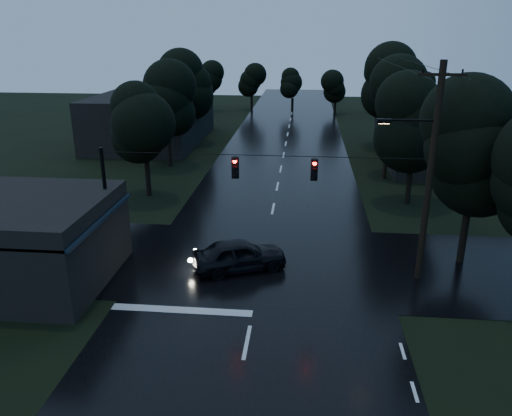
# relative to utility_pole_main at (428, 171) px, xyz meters

# --- Properties ---
(main_road) EXTENTS (12.00, 120.00, 0.02)m
(main_road) POSITION_rel_utility_pole_main_xyz_m (-7.41, 19.00, -5.26)
(main_road) COLOR black
(main_road) RESTS_ON ground
(cross_street) EXTENTS (60.00, 9.00, 0.02)m
(cross_street) POSITION_rel_utility_pole_main_xyz_m (-7.41, 1.00, -5.26)
(cross_street) COLOR black
(cross_street) RESTS_ON ground
(building_far_right) EXTENTS (10.00, 14.00, 4.40)m
(building_far_right) POSITION_rel_utility_pole_main_xyz_m (6.59, 23.00, -3.06)
(building_far_right) COLOR black
(building_far_right) RESTS_ON ground
(building_far_left) EXTENTS (10.00, 16.00, 5.00)m
(building_far_left) POSITION_rel_utility_pole_main_xyz_m (-21.41, 29.00, -2.76)
(building_far_left) COLOR black
(building_far_left) RESTS_ON ground
(utility_pole_main) EXTENTS (3.50, 0.30, 10.00)m
(utility_pole_main) POSITION_rel_utility_pole_main_xyz_m (0.00, 0.00, 0.00)
(utility_pole_main) COLOR black
(utility_pole_main) RESTS_ON ground
(utility_pole_far) EXTENTS (2.00, 0.30, 7.50)m
(utility_pole_far) POSITION_rel_utility_pole_main_xyz_m (0.89, 17.00, -1.38)
(utility_pole_far) COLOR black
(utility_pole_far) RESTS_ON ground
(anchor_pole_left) EXTENTS (0.18, 0.18, 6.00)m
(anchor_pole_left) POSITION_rel_utility_pole_main_xyz_m (-14.91, 0.00, -2.26)
(anchor_pole_left) COLOR black
(anchor_pole_left) RESTS_ON ground
(span_signals) EXTENTS (15.00, 0.37, 1.12)m
(span_signals) POSITION_rel_utility_pole_main_xyz_m (-6.85, -0.01, -0.01)
(span_signals) COLOR black
(span_signals) RESTS_ON ground
(tree_corner_near) EXTENTS (4.48, 4.48, 9.44)m
(tree_corner_near) POSITION_rel_utility_pole_main_xyz_m (2.59, 2.00, 0.74)
(tree_corner_near) COLOR black
(tree_corner_near) RESTS_ON ground
(tree_left_a) EXTENTS (3.92, 3.92, 8.26)m
(tree_left_a) POSITION_rel_utility_pole_main_xyz_m (-16.41, 11.00, -0.02)
(tree_left_a) COLOR black
(tree_left_a) RESTS_ON ground
(tree_left_b) EXTENTS (4.20, 4.20, 8.85)m
(tree_left_b) POSITION_rel_utility_pole_main_xyz_m (-17.01, 19.00, 0.36)
(tree_left_b) COLOR black
(tree_left_b) RESTS_ON ground
(tree_left_c) EXTENTS (4.48, 4.48, 9.44)m
(tree_left_c) POSITION_rel_utility_pole_main_xyz_m (-17.61, 29.00, 0.74)
(tree_left_c) COLOR black
(tree_left_c) RESTS_ON ground
(tree_right_a) EXTENTS (4.20, 4.20, 8.85)m
(tree_right_a) POSITION_rel_utility_pole_main_xyz_m (1.59, 11.00, 0.36)
(tree_right_a) COLOR black
(tree_right_a) RESTS_ON ground
(tree_right_b) EXTENTS (4.48, 4.48, 9.44)m
(tree_right_b) POSITION_rel_utility_pole_main_xyz_m (2.19, 19.00, 0.74)
(tree_right_b) COLOR black
(tree_right_b) RESTS_ON ground
(tree_right_c) EXTENTS (4.76, 4.76, 10.03)m
(tree_right_c) POSITION_rel_utility_pole_main_xyz_m (2.79, 29.00, 1.11)
(tree_right_c) COLOR black
(tree_right_c) RESTS_ON ground
(car) EXTENTS (4.93, 3.41, 1.56)m
(car) POSITION_rel_utility_pole_main_xyz_m (-8.47, 0.05, -4.48)
(car) COLOR black
(car) RESTS_ON ground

